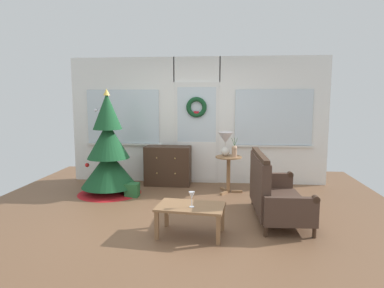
{
  "coord_description": "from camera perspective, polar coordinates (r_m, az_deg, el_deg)",
  "views": [
    {
      "loc": [
        0.57,
        -4.85,
        1.73
      ],
      "look_at": [
        0.05,
        0.55,
        1.0
      ],
      "focal_mm": 31.98,
      "sensor_mm": 36.0,
      "label": 1
    }
  ],
  "objects": [
    {
      "name": "back_wall_with_door",
      "position": [
        6.97,
        0.81,
        3.98
      ],
      "size": [
        5.2,
        0.19,
        2.55
      ],
      "color": "white",
      "rests_on": "ground"
    },
    {
      "name": "christmas_tree",
      "position": [
        6.35,
        -13.75,
        -1.85
      ],
      "size": [
        1.15,
        1.15,
        1.9
      ],
      "color": "#4C331E",
      "rests_on": "ground"
    },
    {
      "name": "side_table",
      "position": [
        6.32,
        6.11,
        -3.8
      ],
      "size": [
        0.5,
        0.48,
        0.67
      ],
      "color": "#8E6642",
      "rests_on": "ground"
    },
    {
      "name": "ground_plane",
      "position": [
        5.18,
        -1.16,
        -11.84
      ],
      "size": [
        6.76,
        6.76,
        0.0
      ],
      "primitive_type": "plane",
      "color": "brown"
    },
    {
      "name": "gift_box",
      "position": [
        6.2,
        -9.95,
        -7.54
      ],
      "size": [
        0.24,
        0.21,
        0.24
      ],
      "primitive_type": "cube",
      "color": "#266633",
      "rests_on": "ground"
    },
    {
      "name": "flower_vase",
      "position": [
        6.21,
        7.08,
        -1.1
      ],
      "size": [
        0.11,
        0.1,
        0.35
      ],
      "color": "tan",
      "rests_on": "side_table"
    },
    {
      "name": "dresser_cabinet",
      "position": [
        6.87,
        -4.03,
        -3.61
      ],
      "size": [
        0.91,
        0.46,
        0.78
      ],
      "color": "#3D281C",
      "rests_on": "ground"
    },
    {
      "name": "coffee_table",
      "position": [
        4.39,
        -0.23,
        -10.92
      ],
      "size": [
        0.89,
        0.61,
        0.39
      ],
      "color": "#8E6642",
      "rests_on": "ground"
    },
    {
      "name": "table_lamp",
      "position": [
        6.28,
        5.62,
        0.57
      ],
      "size": [
        0.28,
        0.28,
        0.44
      ],
      "color": "silver",
      "rests_on": "side_table"
    },
    {
      "name": "settee_sofa",
      "position": [
        5.09,
        13.29,
        -7.98
      ],
      "size": [
        0.77,
        1.49,
        0.96
      ],
      "color": "#3D281C",
      "rests_on": "ground"
    },
    {
      "name": "wine_glass",
      "position": [
        4.27,
        -0.04,
        -8.66
      ],
      "size": [
        0.08,
        0.08,
        0.2
      ],
      "color": "silver",
      "rests_on": "coffee_table"
    }
  ]
}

